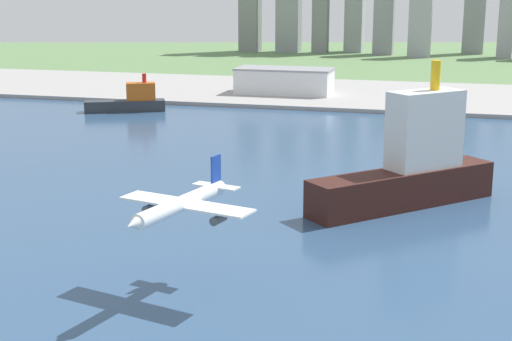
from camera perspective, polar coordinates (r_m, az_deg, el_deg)
The scene contains 7 objects.
ground_plane at distance 331.24m, azimuth 7.81°, elevation 0.90°, with size 2400.00×2400.00×0.00m, color #5B7E4E.
water_bay at distance 273.56m, azimuth 6.15°, elevation -1.77°, with size 840.00×360.00×0.15m, color #2D4C70.
industrial_pier at distance 517.19m, azimuth 10.61°, elevation 5.53°, with size 840.00×140.00×2.50m, color #9A9896.
airplane_landing at distance 179.25m, azimuth -5.61°, elevation -2.53°, with size 35.08×38.23×12.23m.
container_barge at distance 457.15m, azimuth -9.41°, elevation 5.16°, with size 46.81×28.94×22.10m.
cargo_ship at distance 260.28m, azimuth 11.56°, elevation 0.39°, with size 59.26×60.65×48.50m.
warehouse_main at distance 510.26m, azimuth 2.14°, elevation 6.74°, with size 63.93×29.24×16.90m.
Camera 1 is at (40.41, -20.64, 72.67)m, focal length 53.40 mm.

